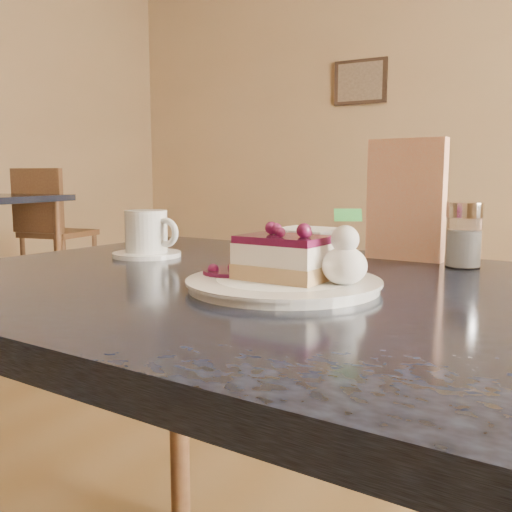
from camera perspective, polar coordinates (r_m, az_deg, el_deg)
The scene contains 9 objects.
main_table at distance 0.77m, azimuth 4.50°, elevation -8.04°, with size 1.15×0.81×0.69m.
dessert_plate at distance 0.71m, azimuth 2.76°, elevation -2.84°, with size 0.24×0.24×0.01m, color white.
cheesecake_slice at distance 0.70m, azimuth 2.78°, elevation -0.20°, with size 0.12×0.09×0.05m.
whipped_cream at distance 0.68m, azimuth 8.85°, elevation -0.94°, with size 0.05×0.05×0.05m.
berry_sauce at distance 0.75m, azimuth -2.55°, elevation -1.61°, with size 0.07×0.07×0.01m, color #420B27.
coffee_set at distance 1.01m, azimuth -10.80°, elevation 1.95°, with size 0.13×0.12×0.08m.
menu_card at distance 0.99m, azimuth 14.75°, elevation 5.44°, with size 0.13×0.03×0.20m, color beige.
sugar_shaker at distance 0.92m, azimuth 20.08°, elevation 2.03°, with size 0.05×0.05×0.10m.
napkin_stack at distance 1.04m, azimuth 5.14°, elevation 1.50°, with size 0.11×0.11×0.05m, color white.
Camera 1 is at (0.31, -0.23, 0.82)m, focal length 40.00 mm.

